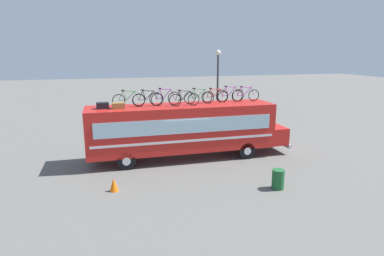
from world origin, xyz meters
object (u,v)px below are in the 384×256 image
at_px(bus, 185,128).
at_px(luggage_bag_2, 118,106).
at_px(rooftop_bicycle_4, 184,99).
at_px(rooftop_bicycle_8, 245,95).
at_px(trash_bin, 278,179).
at_px(street_lamp, 218,82).
at_px(rooftop_bicycle_5, 199,97).
at_px(luggage_bag_1, 103,106).
at_px(rooftop_bicycle_2, 148,99).
at_px(rooftop_bicycle_1, 129,99).
at_px(rooftop_bicycle_6, 215,96).
at_px(rooftop_bicycle_3, 165,98).
at_px(traffic_cone, 114,185).
at_px(rooftop_bicycle_7, 230,95).

relative_size(bus, luggage_bag_2, 17.99).
distance_m(rooftop_bicycle_4, rooftop_bicycle_8, 3.95).
distance_m(trash_bin, street_lamp, 11.15).
height_order(rooftop_bicycle_5, street_lamp, street_lamp).
distance_m(luggage_bag_1, rooftop_bicycle_2, 2.38).
distance_m(rooftop_bicycle_1, street_lamp, 8.47).
bearing_deg(bus, rooftop_bicycle_2, 177.28).
bearing_deg(rooftop_bicycle_2, rooftop_bicycle_6, 4.52).
height_order(luggage_bag_1, rooftop_bicycle_5, rooftop_bicycle_5).
distance_m(rooftop_bicycle_1, rooftop_bicycle_8, 6.80).
xyz_separation_m(rooftop_bicycle_1, rooftop_bicycle_3, (1.96, -0.07, 0.02)).
distance_m(luggage_bag_1, rooftop_bicycle_3, 3.34).
bearing_deg(trash_bin, rooftop_bicycle_6, 100.14).
height_order(rooftop_bicycle_2, rooftop_bicycle_4, rooftop_bicycle_2).
height_order(rooftop_bicycle_4, rooftop_bicycle_8, rooftop_bicycle_8).
bearing_deg(traffic_cone, rooftop_bicycle_7, 30.29).
relative_size(rooftop_bicycle_3, rooftop_bicycle_4, 1.03).
relative_size(rooftop_bicycle_1, street_lamp, 0.29).
distance_m(rooftop_bicycle_3, rooftop_bicycle_4, 1.09).
relative_size(bus, rooftop_bicycle_3, 6.58).
bearing_deg(rooftop_bicycle_5, rooftop_bicycle_6, 9.01).
relative_size(rooftop_bicycle_4, traffic_cone, 2.86).
xyz_separation_m(luggage_bag_2, rooftop_bicycle_1, (0.58, 0.49, 0.23)).
distance_m(rooftop_bicycle_3, traffic_cone, 5.86).
relative_size(luggage_bag_1, rooftop_bicycle_1, 0.36).
height_order(rooftop_bicycle_1, rooftop_bicycle_4, rooftop_bicycle_1).
distance_m(rooftop_bicycle_7, traffic_cone, 8.63).
height_order(rooftop_bicycle_4, rooftop_bicycle_7, rooftop_bicycle_7).
bearing_deg(luggage_bag_2, rooftop_bicycle_2, 10.07).
height_order(rooftop_bicycle_3, traffic_cone, rooftop_bicycle_3).
xyz_separation_m(rooftop_bicycle_3, street_lamp, (4.87, 5.08, 0.33)).
distance_m(rooftop_bicycle_2, rooftop_bicycle_5, 2.91).
bearing_deg(rooftop_bicycle_3, rooftop_bicycle_1, 177.82).
bearing_deg(rooftop_bicycle_2, luggage_bag_1, -177.24).
relative_size(rooftop_bicycle_6, rooftop_bicycle_8, 0.93).
bearing_deg(traffic_cone, rooftop_bicycle_1, 74.38).
bearing_deg(rooftop_bicycle_6, rooftop_bicycle_7, 0.65).
height_order(rooftop_bicycle_8, street_lamp, street_lamp).
height_order(luggage_bag_2, traffic_cone, luggage_bag_2).
bearing_deg(luggage_bag_2, bus, 2.90).
height_order(rooftop_bicycle_5, rooftop_bicycle_7, rooftop_bicycle_7).
distance_m(trash_bin, traffic_cone, 7.21).
relative_size(rooftop_bicycle_5, traffic_cone, 3.01).
bearing_deg(rooftop_bicycle_2, traffic_cone, -119.35).
height_order(rooftop_bicycle_1, traffic_cone, rooftop_bicycle_1).
relative_size(rooftop_bicycle_5, rooftop_bicycle_7, 1.03).
bearing_deg(rooftop_bicycle_7, traffic_cone, -149.71).
height_order(luggage_bag_2, rooftop_bicycle_6, rooftop_bicycle_6).
distance_m(rooftop_bicycle_1, rooftop_bicycle_6, 4.90).
distance_m(luggage_bag_2, rooftop_bicycle_4, 3.50).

